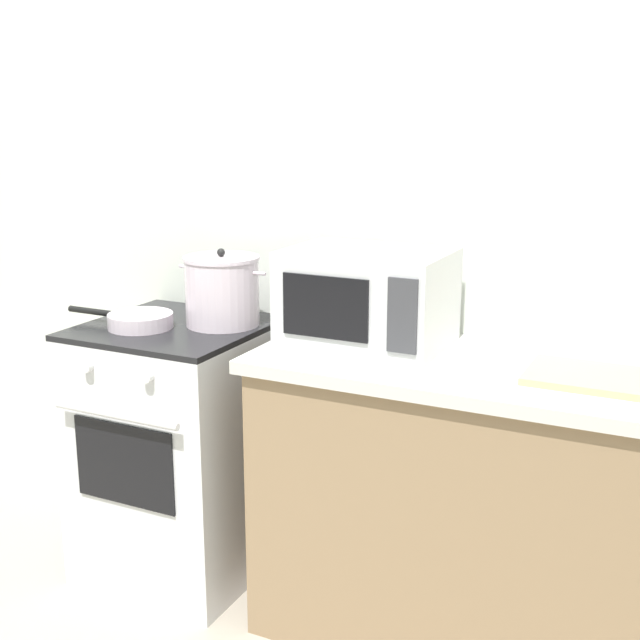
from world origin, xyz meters
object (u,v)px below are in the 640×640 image
object	(u,v)px
cutting_board	(595,378)
stove	(179,449)
stock_pot	(222,291)
microwave	(367,297)
frying_pan	(139,320)

from	to	relation	value
cutting_board	stove	bearing A→B (deg)	-179.95
stove	stock_pot	xyz separation A→B (m)	(0.15, 0.08, 0.58)
stove	microwave	bearing A→B (deg)	6.54
stock_pot	cutting_board	size ratio (longest dim) A/B	0.95
microwave	cutting_board	bearing A→B (deg)	-6.28
frying_pan	cutting_board	size ratio (longest dim) A/B	1.17
stove	microwave	world-z (taller)	microwave
stove	frying_pan	distance (m)	0.50
microwave	cutting_board	xyz separation A→B (m)	(0.71, -0.08, -0.14)
cutting_board	frying_pan	bearing A→B (deg)	-176.90
stove	stock_pot	world-z (taller)	stock_pot
stock_pot	cutting_board	bearing A→B (deg)	-3.62
stock_pot	frying_pan	xyz separation A→B (m)	(-0.24, -0.16, -0.09)
microwave	stove	bearing A→B (deg)	-173.46
stove	cutting_board	size ratio (longest dim) A/B	2.56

